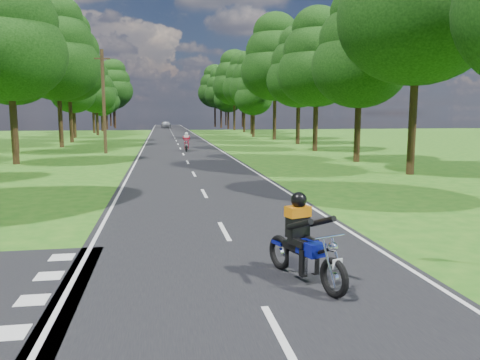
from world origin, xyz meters
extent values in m
plane|color=#226015|center=(0.00, 0.00, 0.00)|extent=(160.00, 160.00, 0.00)
cube|color=black|center=(0.00, 50.00, 0.01)|extent=(7.00, 140.00, 0.02)
cube|color=silver|center=(0.00, -4.00, 0.02)|extent=(0.12, 2.00, 0.01)
cube|color=silver|center=(0.00, 2.00, 0.02)|extent=(0.12, 2.00, 0.01)
cube|color=silver|center=(0.00, 8.00, 0.02)|extent=(0.12, 2.00, 0.01)
cube|color=silver|center=(0.00, 14.00, 0.02)|extent=(0.12, 2.00, 0.01)
cube|color=silver|center=(0.00, 20.00, 0.02)|extent=(0.12, 2.00, 0.01)
cube|color=silver|center=(0.00, 26.00, 0.02)|extent=(0.12, 2.00, 0.01)
cube|color=silver|center=(0.00, 32.00, 0.02)|extent=(0.12, 2.00, 0.01)
cube|color=silver|center=(0.00, 38.00, 0.02)|extent=(0.12, 2.00, 0.01)
cube|color=silver|center=(0.00, 44.00, 0.02)|extent=(0.12, 2.00, 0.01)
cube|color=silver|center=(0.00, 50.00, 0.02)|extent=(0.12, 2.00, 0.01)
cube|color=silver|center=(0.00, 56.00, 0.02)|extent=(0.12, 2.00, 0.01)
cube|color=silver|center=(0.00, 62.00, 0.02)|extent=(0.12, 2.00, 0.01)
cube|color=silver|center=(0.00, 68.00, 0.02)|extent=(0.12, 2.00, 0.01)
cube|color=silver|center=(0.00, 74.00, 0.02)|extent=(0.12, 2.00, 0.01)
cube|color=silver|center=(0.00, 80.00, 0.02)|extent=(0.12, 2.00, 0.01)
cube|color=silver|center=(0.00, 86.00, 0.02)|extent=(0.12, 2.00, 0.01)
cube|color=silver|center=(0.00, 92.00, 0.02)|extent=(0.12, 2.00, 0.01)
cube|color=silver|center=(0.00, 98.00, 0.02)|extent=(0.12, 2.00, 0.01)
cube|color=silver|center=(0.00, 104.00, 0.02)|extent=(0.12, 2.00, 0.01)
cube|color=silver|center=(0.00, 110.00, 0.02)|extent=(0.12, 2.00, 0.01)
cube|color=silver|center=(0.00, 116.00, 0.02)|extent=(0.12, 2.00, 0.01)
cube|color=silver|center=(-3.30, 50.00, 0.02)|extent=(0.10, 140.00, 0.01)
cube|color=silver|center=(3.30, 50.00, 0.02)|extent=(0.10, 140.00, 0.01)
cube|color=silver|center=(-3.80, -3.30, 0.02)|extent=(0.50, 0.50, 0.01)
cube|color=silver|center=(-3.80, -2.10, 0.02)|extent=(0.50, 0.50, 0.01)
cube|color=silver|center=(-3.80, -0.90, 0.02)|extent=(0.50, 0.50, 0.01)
cube|color=silver|center=(-3.80, 0.30, 0.02)|extent=(0.50, 0.50, 0.01)
cylinder|color=black|center=(-10.57, 20.76, 1.96)|extent=(0.40, 0.40, 3.91)
ellipsoid|color=black|center=(-10.57, 20.76, 6.78)|extent=(6.85, 6.85, 5.82)
ellipsoid|color=black|center=(-10.57, 20.76, 8.68)|extent=(5.87, 5.87, 4.99)
cylinder|color=black|center=(-12.94, 29.18, 1.90)|extent=(0.40, 0.40, 3.79)
ellipsoid|color=black|center=(-12.94, 29.18, 6.57)|extent=(6.64, 6.64, 5.64)
ellipsoid|color=black|center=(-12.94, 29.18, 8.41)|extent=(5.69, 5.69, 4.84)
ellipsoid|color=black|center=(-12.94, 29.18, 10.26)|extent=(4.27, 4.27, 3.63)
cylinder|color=black|center=(-10.82, 35.60, 2.16)|extent=(0.40, 0.40, 4.32)
ellipsoid|color=black|center=(-10.82, 35.60, 7.47)|extent=(7.56, 7.56, 6.42)
ellipsoid|color=black|center=(-10.82, 35.60, 9.58)|extent=(6.48, 6.48, 5.51)
ellipsoid|color=black|center=(-10.82, 35.60, 11.68)|extent=(4.86, 4.86, 4.13)
cylinder|color=black|center=(-11.26, 43.10, 2.20)|extent=(0.40, 0.40, 4.40)
ellipsoid|color=black|center=(-11.26, 43.10, 7.62)|extent=(7.71, 7.71, 6.55)
ellipsoid|color=black|center=(-11.26, 43.10, 9.77)|extent=(6.60, 6.60, 5.61)
ellipsoid|color=black|center=(-11.26, 43.10, 11.92)|extent=(4.95, 4.95, 4.21)
cylinder|color=black|center=(-12.61, 52.78, 1.60)|extent=(0.40, 0.40, 3.20)
ellipsoid|color=black|center=(-12.61, 52.78, 5.54)|extent=(5.60, 5.60, 4.76)
ellipsoid|color=black|center=(-12.61, 52.78, 7.10)|extent=(4.80, 4.80, 4.08)
ellipsoid|color=black|center=(-12.61, 52.78, 8.66)|extent=(3.60, 3.60, 3.06)
cylinder|color=black|center=(-10.75, 60.15, 1.61)|extent=(0.40, 0.40, 3.22)
ellipsoid|color=black|center=(-10.75, 60.15, 5.58)|extent=(5.64, 5.64, 4.79)
ellipsoid|color=black|center=(-10.75, 60.15, 7.15)|extent=(4.83, 4.83, 4.11)
ellipsoid|color=black|center=(-10.75, 60.15, 8.72)|extent=(3.62, 3.62, 3.08)
cylinder|color=black|center=(-12.29, 67.91, 1.80)|extent=(0.40, 0.40, 3.61)
ellipsoid|color=black|center=(-12.29, 67.91, 6.25)|extent=(6.31, 6.31, 5.37)
ellipsoid|color=black|center=(-12.29, 67.91, 8.01)|extent=(5.41, 5.41, 4.60)
ellipsoid|color=black|center=(-12.29, 67.91, 9.76)|extent=(4.06, 4.06, 3.45)
cylinder|color=black|center=(-11.94, 75.74, 1.33)|extent=(0.40, 0.40, 2.67)
ellipsoid|color=black|center=(-11.94, 75.74, 4.62)|extent=(4.67, 4.67, 3.97)
ellipsoid|color=black|center=(-11.94, 75.74, 5.92)|extent=(4.00, 4.00, 3.40)
ellipsoid|color=black|center=(-11.94, 75.74, 7.22)|extent=(3.00, 3.00, 2.55)
cylinder|color=black|center=(-12.18, 84.90, 1.54)|extent=(0.40, 0.40, 3.09)
ellipsoid|color=black|center=(-12.18, 84.90, 5.34)|extent=(5.40, 5.40, 4.59)
ellipsoid|color=black|center=(-12.18, 84.90, 6.85)|extent=(4.63, 4.63, 3.93)
ellipsoid|color=black|center=(-12.18, 84.90, 8.35)|extent=(3.47, 3.47, 2.95)
cylinder|color=black|center=(-11.23, 91.41, 2.24)|extent=(0.40, 0.40, 4.48)
ellipsoid|color=black|center=(-11.23, 91.41, 7.75)|extent=(7.84, 7.84, 6.66)
ellipsoid|color=black|center=(-11.23, 91.41, 9.94)|extent=(6.72, 6.72, 5.71)
ellipsoid|color=black|center=(-11.23, 91.41, 12.12)|extent=(5.04, 5.04, 4.28)
cylinder|color=black|center=(-12.28, 100.39, 2.05)|extent=(0.40, 0.40, 4.09)
ellipsoid|color=black|center=(-12.28, 100.39, 7.09)|extent=(7.16, 7.16, 6.09)
ellipsoid|color=black|center=(-12.28, 100.39, 9.08)|extent=(6.14, 6.14, 5.22)
ellipsoid|color=black|center=(-12.28, 100.39, 11.08)|extent=(4.61, 4.61, 3.92)
cylinder|color=black|center=(11.06, 12.20, 2.28)|extent=(0.40, 0.40, 4.56)
ellipsoid|color=black|center=(11.06, 12.20, 7.89)|extent=(7.98, 7.98, 6.78)
cylinder|color=black|center=(10.92, 18.69, 1.75)|extent=(0.40, 0.40, 3.49)
ellipsoid|color=black|center=(10.92, 18.69, 6.05)|extent=(6.12, 6.12, 5.20)
ellipsoid|color=black|center=(10.92, 18.69, 7.75)|extent=(5.24, 5.24, 4.46)
ellipsoid|color=black|center=(10.92, 18.69, 9.46)|extent=(3.93, 3.93, 3.34)
cylinder|color=black|center=(11.06, 27.58, 1.85)|extent=(0.40, 0.40, 3.69)
ellipsoid|color=black|center=(11.06, 27.58, 6.39)|extent=(6.46, 6.46, 5.49)
ellipsoid|color=black|center=(11.06, 27.58, 8.19)|extent=(5.54, 5.54, 4.71)
ellipsoid|color=black|center=(11.06, 27.58, 9.99)|extent=(4.15, 4.15, 3.53)
cylinder|color=black|center=(12.17, 36.42, 1.87)|extent=(0.40, 0.40, 3.74)
ellipsoid|color=black|center=(12.17, 36.42, 6.48)|extent=(6.55, 6.55, 5.57)
ellipsoid|color=black|center=(12.17, 36.42, 8.31)|extent=(5.62, 5.62, 4.77)
ellipsoid|color=black|center=(12.17, 36.42, 10.13)|extent=(4.21, 4.21, 3.58)
cylinder|color=black|center=(11.72, 44.72, 2.32)|extent=(0.40, 0.40, 4.64)
ellipsoid|color=black|center=(11.72, 44.72, 8.04)|extent=(8.12, 8.12, 6.91)
ellipsoid|color=black|center=(11.72, 44.72, 10.30)|extent=(6.96, 6.96, 5.92)
ellipsoid|color=black|center=(11.72, 44.72, 12.56)|extent=(5.22, 5.22, 4.44)
cylinder|color=black|center=(10.55, 51.92, 1.45)|extent=(0.40, 0.40, 2.91)
ellipsoid|color=black|center=(10.55, 51.92, 5.03)|extent=(5.09, 5.09, 4.33)
ellipsoid|color=black|center=(10.55, 51.92, 6.45)|extent=(4.36, 4.36, 3.71)
ellipsoid|color=black|center=(10.55, 51.92, 7.87)|extent=(3.27, 3.27, 2.78)
cylinder|color=black|center=(11.77, 59.40, 1.94)|extent=(0.40, 0.40, 3.88)
ellipsoid|color=black|center=(11.77, 59.40, 6.71)|extent=(6.78, 6.78, 5.77)
ellipsoid|color=black|center=(11.77, 59.40, 8.60)|extent=(5.81, 5.81, 4.94)
ellipsoid|color=black|center=(11.77, 59.40, 10.49)|extent=(4.36, 4.36, 3.71)
cylinder|color=black|center=(12.10, 67.87, 2.09)|extent=(0.40, 0.40, 4.18)
ellipsoid|color=black|center=(12.10, 67.87, 7.23)|extent=(7.31, 7.31, 6.21)
ellipsoid|color=black|center=(12.10, 67.87, 9.27)|extent=(6.27, 6.27, 5.33)
ellipsoid|color=black|center=(12.10, 67.87, 11.31)|extent=(4.70, 4.70, 4.00)
cylinder|color=black|center=(11.80, 76.83, 2.32)|extent=(0.40, 0.40, 4.63)
ellipsoid|color=black|center=(11.80, 76.83, 8.02)|extent=(8.11, 8.11, 6.89)
ellipsoid|color=black|center=(11.80, 76.83, 10.28)|extent=(6.95, 6.95, 5.91)
ellipsoid|color=black|center=(11.80, 76.83, 12.54)|extent=(5.21, 5.21, 4.43)
cylinder|color=black|center=(11.69, 84.12, 1.68)|extent=(0.40, 0.40, 3.36)
ellipsoid|color=black|center=(11.69, 84.12, 5.82)|extent=(5.88, 5.88, 5.00)
ellipsoid|color=black|center=(11.69, 84.12, 7.46)|extent=(5.04, 5.04, 4.29)
ellipsoid|color=black|center=(11.69, 84.12, 9.10)|extent=(3.78, 3.78, 3.21)
cylinder|color=black|center=(11.14, 91.34, 2.04)|extent=(0.40, 0.40, 4.09)
ellipsoid|color=black|center=(11.14, 91.34, 7.07)|extent=(7.15, 7.15, 6.08)
ellipsoid|color=black|center=(11.14, 91.34, 9.07)|extent=(6.13, 6.13, 5.21)
ellipsoid|color=black|center=(11.14, 91.34, 11.06)|extent=(4.60, 4.60, 3.91)
cylinder|color=black|center=(10.68, 99.10, 2.24)|extent=(0.40, 0.40, 4.48)
ellipsoid|color=black|center=(10.68, 99.10, 7.76)|extent=(7.84, 7.84, 6.66)
ellipsoid|color=black|center=(10.68, 99.10, 9.94)|extent=(6.72, 6.72, 5.71)
ellipsoid|color=black|center=(10.68, 99.10, 12.13)|extent=(5.04, 5.04, 4.28)
cylinder|color=black|center=(-14.00, 110.00, 1.92)|extent=(0.40, 0.40, 3.84)
ellipsoid|color=black|center=(-14.00, 110.00, 6.65)|extent=(6.72, 6.72, 5.71)
ellipsoid|color=black|center=(-14.00, 110.00, 8.52)|extent=(5.76, 5.76, 4.90)
ellipsoid|color=black|center=(-14.00, 110.00, 10.39)|extent=(4.32, 4.32, 3.67)
cylinder|color=black|center=(15.00, 112.00, 2.08)|extent=(0.40, 0.40, 4.16)
ellipsoid|color=black|center=(15.00, 112.00, 7.20)|extent=(7.28, 7.28, 6.19)
ellipsoid|color=black|center=(15.00, 112.00, 9.23)|extent=(6.24, 6.24, 5.30)
ellipsoid|color=black|center=(15.00, 112.00, 11.26)|extent=(4.68, 4.68, 3.98)
cylinder|color=black|center=(-16.00, 95.00, 1.76)|extent=(0.40, 0.40, 3.52)
ellipsoid|color=black|center=(-16.00, 95.00, 6.09)|extent=(6.16, 6.16, 5.24)
ellipsoid|color=black|center=(-16.00, 95.00, 7.81)|extent=(5.28, 5.28, 4.49)
ellipsoid|color=black|center=(-16.00, 95.00, 9.53)|extent=(3.96, 3.96, 3.37)
cylinder|color=black|center=(17.00, 98.00, 2.24)|extent=(0.40, 0.40, 4.48)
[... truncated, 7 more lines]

